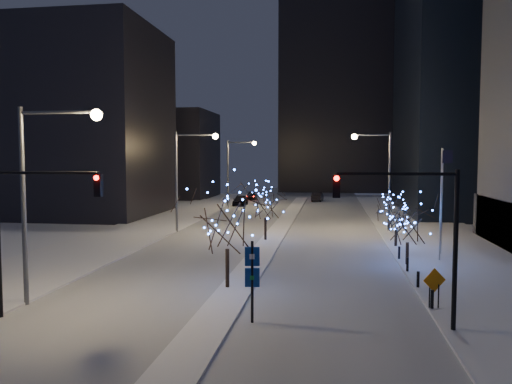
% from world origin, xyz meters
% --- Properties ---
extents(ground, '(160.00, 160.00, 0.00)m').
position_xyz_m(ground, '(0.00, 0.00, 0.00)').
color(ground, silver).
rests_on(ground, ground).
extents(road, '(20.00, 130.00, 0.02)m').
position_xyz_m(road, '(0.00, 35.00, 0.01)').
color(road, '#B1B7C0').
rests_on(road, ground).
extents(median, '(2.00, 80.00, 0.15)m').
position_xyz_m(median, '(0.00, 30.00, 0.07)').
color(median, silver).
rests_on(median, ground).
extents(east_sidewalk, '(10.00, 90.00, 0.15)m').
position_xyz_m(east_sidewalk, '(15.00, 20.00, 0.07)').
color(east_sidewalk, silver).
rests_on(east_sidewalk, ground).
extents(west_sidewalk, '(8.00, 90.00, 0.15)m').
position_xyz_m(west_sidewalk, '(-14.00, 20.00, 0.07)').
color(west_sidewalk, silver).
rests_on(west_sidewalk, ground).
extents(filler_west_near, '(22.00, 18.00, 24.00)m').
position_xyz_m(filler_west_near, '(-28.00, 40.00, 12.00)').
color(filler_west_near, black).
rests_on(filler_west_near, ground).
extents(filler_west_far, '(18.00, 16.00, 16.00)m').
position_xyz_m(filler_west_far, '(-26.00, 70.00, 8.00)').
color(filler_west_far, black).
rests_on(filler_west_far, ground).
extents(horizon_block, '(24.00, 14.00, 42.00)m').
position_xyz_m(horizon_block, '(6.00, 92.00, 21.00)').
color(horizon_block, black).
rests_on(horizon_block, ground).
extents(street_lamp_w_near, '(4.40, 0.56, 10.00)m').
position_xyz_m(street_lamp_w_near, '(-8.94, 2.00, 6.50)').
color(street_lamp_w_near, '#595E66').
rests_on(street_lamp_w_near, ground).
extents(street_lamp_w_mid, '(4.40, 0.56, 10.00)m').
position_xyz_m(street_lamp_w_mid, '(-8.94, 27.00, 6.50)').
color(street_lamp_w_mid, '#595E66').
rests_on(street_lamp_w_mid, ground).
extents(street_lamp_w_far, '(4.40, 0.56, 10.00)m').
position_xyz_m(street_lamp_w_far, '(-8.94, 52.00, 6.50)').
color(street_lamp_w_far, '#595E66').
rests_on(street_lamp_w_far, ground).
extents(street_lamp_east, '(3.90, 0.56, 10.00)m').
position_xyz_m(street_lamp_east, '(10.08, 30.00, 6.45)').
color(street_lamp_east, '#595E66').
rests_on(street_lamp_east, ground).
extents(traffic_signal_west, '(5.26, 0.43, 7.00)m').
position_xyz_m(traffic_signal_west, '(-8.44, -0.00, 4.76)').
color(traffic_signal_west, black).
rests_on(traffic_signal_west, ground).
extents(traffic_signal_east, '(5.26, 0.43, 7.00)m').
position_xyz_m(traffic_signal_east, '(8.94, 1.00, 4.76)').
color(traffic_signal_east, black).
rests_on(traffic_signal_east, ground).
extents(flagpoles, '(1.35, 2.60, 8.00)m').
position_xyz_m(flagpoles, '(13.37, 17.25, 4.80)').
color(flagpoles, silver).
rests_on(flagpoles, east_sidewalk).
extents(bollards, '(0.16, 12.16, 0.90)m').
position_xyz_m(bollards, '(10.20, 10.00, 0.60)').
color(bollards, black).
rests_on(bollards, east_sidewalk).
extents(car_near, '(2.03, 4.86, 1.65)m').
position_xyz_m(car_near, '(-8.67, 54.96, 0.82)').
color(car_near, black).
rests_on(car_near, ground).
extents(car_mid, '(2.04, 4.72, 1.51)m').
position_xyz_m(car_mid, '(2.97, 64.57, 0.76)').
color(car_mid, black).
rests_on(car_mid, ground).
extents(car_far, '(2.53, 4.76, 1.31)m').
position_xyz_m(car_far, '(-8.64, 66.34, 0.66)').
color(car_far, black).
rests_on(car_far, ground).
extents(holiday_tree_median_near, '(5.94, 5.94, 6.51)m').
position_xyz_m(holiday_tree_median_near, '(-0.50, 6.42, 4.30)').
color(holiday_tree_median_near, black).
rests_on(holiday_tree_median_near, median).
extents(holiday_tree_median_far, '(5.09, 5.09, 5.21)m').
position_xyz_m(holiday_tree_median_far, '(-0.50, 22.93, 3.59)').
color(holiday_tree_median_far, black).
rests_on(holiday_tree_median_far, median).
extents(holiday_tree_plaza_near, '(4.44, 4.44, 4.80)m').
position_xyz_m(holiday_tree_plaza_near, '(10.50, 14.22, 3.15)').
color(holiday_tree_plaza_near, black).
rests_on(holiday_tree_plaza_near, east_sidewalk).
extents(holiday_tree_plaza_far, '(4.19, 4.19, 4.18)m').
position_xyz_m(holiday_tree_plaza_far, '(10.63, 21.42, 2.84)').
color(holiday_tree_plaza_far, black).
rests_on(holiday_tree_plaza_far, east_sidewalk).
extents(wayfinding_sign, '(0.67, 0.19, 3.75)m').
position_xyz_m(wayfinding_sign, '(1.79, 1.00, 2.30)').
color(wayfinding_sign, black).
rests_on(wayfinding_sign, ground).
extents(construction_sign, '(1.13, 0.46, 1.97)m').
position_xyz_m(construction_sign, '(10.30, 4.09, 1.34)').
color(construction_sign, black).
rests_on(construction_sign, east_sidewalk).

